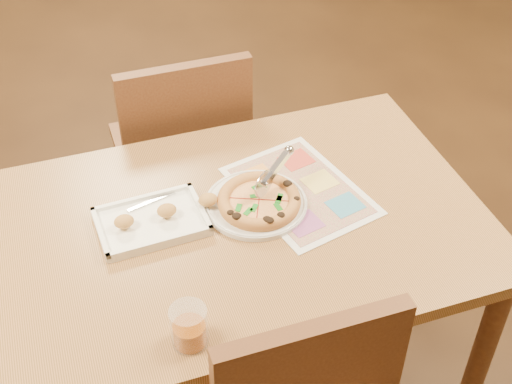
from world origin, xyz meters
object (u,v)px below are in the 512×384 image
object	(u,v)px
appetizer_tray	(155,220)
glass_tumbler	(189,329)
dining_table	(237,246)
menu	(300,190)
pizza_cutter	(273,173)
plate	(256,204)
pizza	(259,201)
chair_far	(183,139)

from	to	relation	value
appetizer_tray	glass_tumbler	bearing A→B (deg)	-91.35
dining_table	menu	xyz separation A→B (m)	(0.20, 0.06, 0.09)
pizza_cutter	menu	world-z (taller)	pizza_cutter
pizza_cutter	menu	xyz separation A→B (m)	(0.08, -0.00, -0.08)
dining_table	glass_tumbler	xyz separation A→B (m)	(-0.21, -0.33, 0.13)
plate	glass_tumbler	world-z (taller)	glass_tumbler
pizza	pizza_cutter	xyz separation A→B (m)	(0.05, 0.03, 0.06)
dining_table	appetizer_tray	bearing A→B (deg)	163.01
menu	appetizer_tray	bearing A→B (deg)	-179.78
plate	menu	xyz separation A→B (m)	(0.13, 0.02, -0.00)
appetizer_tray	menu	bearing A→B (deg)	0.22
appetizer_tray	glass_tumbler	distance (m)	0.39
pizza	pizza_cutter	world-z (taller)	pizza_cutter
pizza	menu	xyz separation A→B (m)	(0.13, 0.03, -0.02)
pizza	glass_tumbler	distance (m)	0.46
glass_tumbler	chair_far	bearing A→B (deg)	77.23
chair_far	plate	distance (m)	0.58
plate	appetizer_tray	world-z (taller)	appetizer_tray
plate	pizza	world-z (taller)	pizza
pizza_cutter	menu	distance (m)	0.11
plate	pizza	distance (m)	0.02
glass_tumbler	menu	size ratio (longest dim) A/B	0.26
plate	appetizer_tray	distance (m)	0.27
plate	menu	distance (m)	0.14
chair_far	glass_tumbler	bearing A→B (deg)	77.23
glass_tumbler	pizza_cutter	bearing A→B (deg)	49.99
glass_tumbler	appetizer_tray	bearing A→B (deg)	88.65
plate	glass_tumbler	distance (m)	0.47
chair_far	glass_tumbler	xyz separation A→B (m)	(-0.21, -0.93, 0.20)
menu	chair_far	bearing A→B (deg)	110.60
chair_far	appetizer_tray	size ratio (longest dim) A/B	1.45
dining_table	chair_far	distance (m)	0.61
glass_tumbler	plate	bearing A→B (deg)	53.20
pizza_cutter	appetizer_tray	world-z (taller)	pizza_cutter
appetizer_tray	glass_tumbler	xyz separation A→B (m)	(-0.01, -0.39, 0.03)
menu	pizza_cutter	bearing A→B (deg)	176.77
appetizer_tray	glass_tumbler	size ratio (longest dim) A/B	3.14
pizza	appetizer_tray	world-z (taller)	appetizer_tray
dining_table	menu	distance (m)	0.23
chair_far	plate	size ratio (longest dim) A/B	1.72
chair_far	pizza	bearing A→B (deg)	97.44
plate	chair_far	bearing A→B (deg)	97.04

